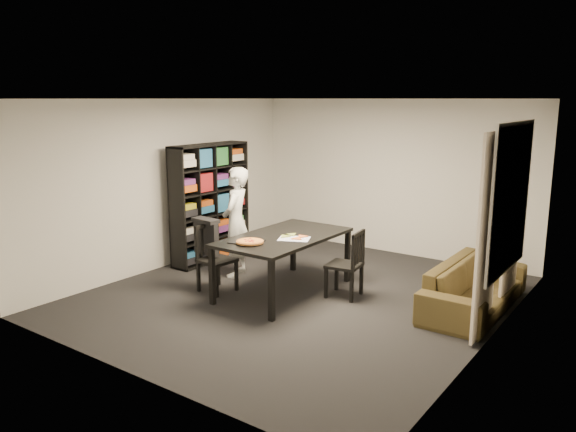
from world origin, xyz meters
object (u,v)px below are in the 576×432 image
Objects in this scene: chair_left at (213,253)px; sofa at (475,286)px; bookshelf at (210,203)px; chair_right at (350,260)px; dining_table at (284,241)px; baking_tray at (246,242)px; pepperoni_pizza at (250,242)px; person at (236,222)px.

chair_left is 3.47m from sofa.
chair_right is at bearing -5.25° from bookshelf.
chair_left is 0.46× the size of sofa.
dining_table is 4.78× the size of baking_tray.
bookshelf is 1.57m from chair_left.
chair_right is 2.27× the size of baking_tray.
dining_table is at bearing 80.20° from pepperoni_pizza.
person is at bearing -24.21° from bookshelf.
sofa is (4.22, 0.30, -0.66)m from bookshelf.
chair_left is at bearing -9.21° from person.
pepperoni_pizza is at bearing -33.51° from bookshelf.
dining_table is 0.61m from pepperoni_pizza.
person is at bearing 139.07° from pepperoni_pizza.
sofa is at bearing 102.36° from chair_right.
baking_tray is (-1.02, -0.91, 0.29)m from chair_right.
bookshelf reaches higher than person.
chair_left is at bearing 173.77° from baking_tray.
bookshelf reaches higher than dining_table.
baking_tray is 2.94m from sofa.
bookshelf is at bearing 146.02° from baking_tray.
bookshelf is 2.01m from dining_table.
chair_right reaches higher than sofa.
bookshelf is 5.43× the size of pepperoni_pizza.
dining_table is 2.08× the size of chair_left.
bookshelf is at bearing 162.41° from dining_table.
bookshelf is 0.98m from person.
sofa is (3.17, 1.38, -0.23)m from chair_left.
pepperoni_pizza is at bearing 121.73° from sofa.
person reaches higher than sofa.
baking_tray is at bearing -108.79° from dining_table.
sofa is (2.41, 1.49, -0.53)m from pepperoni_pizza.
pepperoni_pizza is (0.76, -0.11, 0.30)m from chair_left.
dining_table is 0.59m from baking_tray.
bookshelf is 4.28m from sofa.
pepperoni_pizza is (-0.94, -0.94, 0.31)m from chair_right.
dining_table is at bearing 71.21° from baking_tray.
dining_table is 1.17× the size of person.
chair_left is 0.56× the size of person.
chair_left reaches higher than sofa.
bookshelf is at bearing 94.03° from sofa.
person reaches higher than pepperoni_pizza.
bookshelf is 0.94× the size of sofa.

